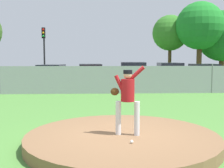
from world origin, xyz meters
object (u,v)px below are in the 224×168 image
parked_car_red (90,75)px  parked_car_teal (52,76)px  baseball (132,142)px  pitcher_youth (127,95)px  parked_car_slate (204,75)px  parked_car_silver (133,75)px  traffic_light_near (44,45)px  parked_car_white (170,75)px

parked_car_red → parked_car_teal: bearing=-175.4°
baseball → pitcher_youth: bearing=92.7°
baseball → parked_car_slate: 16.93m
pitcher_youth → parked_car_teal: bearing=105.5°
pitcher_youth → parked_car_teal: pitcher_youth is taller
baseball → parked_car_red: bearing=94.7°
pitcher_youth → baseball: (0.03, -0.69, -0.92)m
parked_car_red → parked_car_silver: (3.13, -0.57, 0.05)m
parked_car_silver → traffic_light_near: traffic_light_near is taller
pitcher_youth → traffic_light_near: size_ratio=0.35×
parked_car_teal → traffic_light_near: (-1.20, 3.71, 2.40)m
pitcher_youth → parked_car_slate: 16.33m
parked_car_slate → pitcher_youth: bearing=-116.4°
parked_car_red → parked_car_white: size_ratio=1.12×
parked_car_red → parked_car_white: 5.89m
baseball → parked_car_teal: (-4.12, 15.38, 0.47)m
parked_car_slate → parked_car_white: size_ratio=0.98×
parked_car_teal → parked_car_white: size_ratio=1.15×
parked_car_teal → parked_car_slate: parked_car_slate is taller
parked_car_slate → parked_car_white: bearing=-174.1°
parked_car_teal → parked_car_slate: (11.35, -0.08, 0.00)m
parked_car_white → baseball: bearing=-106.9°
parked_car_slate → parked_car_red: bearing=177.9°
baseball → parked_car_silver: 15.16m
baseball → parked_car_red: size_ratio=0.02×
parked_car_red → traffic_light_near: (-4.02, 3.49, 2.39)m
baseball → parked_car_teal: size_ratio=0.02×
parked_car_silver → parked_car_white: size_ratio=1.08×
pitcher_youth → baseball: bearing=-87.3°
traffic_light_near → baseball: bearing=-74.5°
parked_car_red → baseball: bearing=-85.3°
parked_car_slate → traffic_light_near: bearing=163.2°
pitcher_youth → traffic_light_near: bearing=106.0°
traffic_light_near → parked_car_silver: bearing=-29.6°
parked_car_silver → traffic_light_near: size_ratio=0.99×
pitcher_youth → parked_car_white: size_ratio=0.39×
baseball → traffic_light_near: bearing=105.5°
baseball → parked_car_silver: (1.84, 15.04, 0.53)m
parked_car_silver → parked_car_slate: bearing=2.8°
parked_car_red → parked_car_teal: 2.83m
pitcher_youth → parked_car_silver: 14.48m
pitcher_youth → parked_car_slate: (7.26, 14.62, -0.45)m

